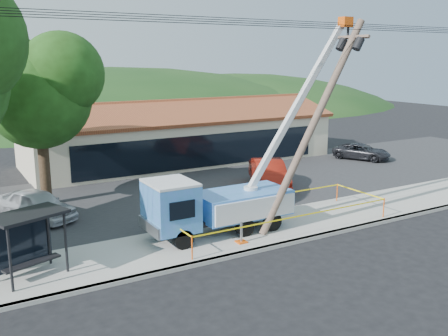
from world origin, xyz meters
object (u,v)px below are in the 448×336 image
object	(u,v)px
bus_shelter	(27,229)
car_dark	(361,160)
car_silver	(39,221)
utility_truck	(217,201)
car_red	(269,188)
leaning_pole	(317,115)

from	to	relation	value
bus_shelter	car_dark	xyz separation A→B (m)	(25.31, 9.30, -1.85)
car_silver	utility_truck	bearing A→B (deg)	-70.70
utility_truck	car_dark	xyz separation A→B (m)	(17.52, 8.78, -1.59)
car_red	car_silver	bearing A→B (deg)	-158.59
utility_truck	leaning_pole	world-z (taller)	utility_truck
utility_truck	car_red	bearing A→B (deg)	39.59
bus_shelter	utility_truck	bearing A→B (deg)	-16.09
leaning_pole	bus_shelter	distance (m)	12.70
utility_truck	bus_shelter	bearing A→B (deg)	-176.19
utility_truck	car_silver	size ratio (longest dim) A/B	2.41
leaning_pole	car_silver	world-z (taller)	leaning_pole
utility_truck	bus_shelter	distance (m)	7.81
utility_truck	car_silver	xyz separation A→B (m)	(-6.36, 6.00, -1.59)
utility_truck	bus_shelter	size ratio (longest dim) A/B	3.68
car_silver	bus_shelter	bearing A→B (deg)	-129.75
leaning_pole	car_dark	bearing A→B (deg)	37.25
bus_shelter	car_red	xyz separation A→B (m)	(14.46, 6.03, -1.85)
utility_truck	car_red	world-z (taller)	utility_truck
car_red	bus_shelter	bearing A→B (deg)	-133.80
utility_truck	bus_shelter	world-z (taller)	utility_truck
bus_shelter	car_silver	distance (m)	6.93
utility_truck	car_red	xyz separation A→B (m)	(6.67, 5.52, -1.59)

